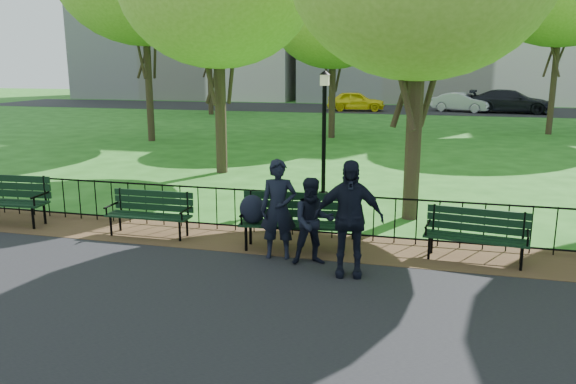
% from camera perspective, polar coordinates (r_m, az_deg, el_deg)
% --- Properties ---
extents(ground, '(120.00, 120.00, 0.00)m').
position_cam_1_polar(ground, '(9.24, 1.01, -8.31)').
color(ground, '#215717').
extents(dirt_strip, '(60.00, 1.60, 0.01)m').
position_cam_1_polar(dirt_strip, '(10.62, 2.93, -5.40)').
color(dirt_strip, '#3E3019').
rests_on(dirt_strip, ground).
extents(far_street, '(70.00, 9.00, 0.01)m').
position_cam_1_polar(far_street, '(43.55, 12.03, 8.19)').
color(far_street, black).
rests_on(far_street, ground).
extents(iron_fence, '(24.06, 0.06, 1.00)m').
position_cam_1_polar(iron_fence, '(10.95, 3.49, -2.19)').
color(iron_fence, black).
rests_on(iron_fence, ground).
extents(park_bench_main, '(2.03, 0.83, 1.12)m').
position_cam_1_polar(park_bench_main, '(10.21, -1.35, -2.07)').
color(park_bench_main, black).
rests_on(park_bench_main, ground).
extents(park_bench_left_a, '(1.70, 0.54, 0.96)m').
position_cam_1_polar(park_bench_left_a, '(11.43, -13.80, -1.63)').
color(park_bench_left_a, black).
rests_on(park_bench_left_a, ground).
extents(park_bench_left_b, '(2.01, 0.74, 1.12)m').
position_cam_1_polar(park_bench_left_b, '(13.34, -26.88, -0.22)').
color(park_bench_left_b, black).
rests_on(park_bench_left_b, ground).
extents(park_bench_right_a, '(1.77, 0.75, 0.98)m').
position_cam_1_polar(park_bench_right_a, '(10.19, 18.61, -3.65)').
color(park_bench_right_a, black).
rests_on(park_bench_right_a, ground).
extents(lamppost, '(0.29, 0.29, 3.19)m').
position_cam_1_polar(lamppost, '(14.13, 3.68, 6.34)').
color(lamppost, black).
rests_on(lamppost, ground).
extents(tree_far_c, '(5.72, 5.72, 7.97)m').
position_cam_1_polar(tree_far_c, '(26.18, 4.65, 17.62)').
color(tree_far_c, '#2D2116').
rests_on(tree_far_c, ground).
extents(tree_far_w, '(6.78, 6.78, 9.45)m').
position_cam_1_polar(tree_far_w, '(38.92, -8.11, 17.48)').
color(tree_far_w, '#2D2116').
rests_on(tree_far_w, ground).
extents(person_left, '(0.70, 0.53, 1.74)m').
position_cam_1_polar(person_left, '(9.71, -0.97, -1.77)').
color(person_left, black).
rests_on(person_left, asphalt_path).
extents(person_mid, '(0.81, 0.61, 1.49)m').
position_cam_1_polar(person_mid, '(9.44, 2.56, -3.01)').
color(person_mid, black).
rests_on(person_mid, asphalt_path).
extents(person_right, '(1.16, 0.61, 1.89)m').
position_cam_1_polar(person_right, '(8.94, 6.18, -2.67)').
color(person_right, black).
rests_on(person_right, asphalt_path).
extents(taxi, '(4.35, 2.24, 1.42)m').
position_cam_1_polar(taxi, '(41.59, 6.91, 9.16)').
color(taxi, yellow).
rests_on(taxi, far_street).
extents(sedan_silver, '(4.36, 2.87, 1.36)m').
position_cam_1_polar(sedan_silver, '(42.37, 17.25, 8.71)').
color(sedan_silver, '#B1B3B9').
rests_on(sedan_silver, far_street).
extents(sedan_dark, '(5.76, 3.00, 1.59)m').
position_cam_1_polar(sedan_dark, '(42.45, 21.70, 8.55)').
color(sedan_dark, black).
rests_on(sedan_dark, far_street).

